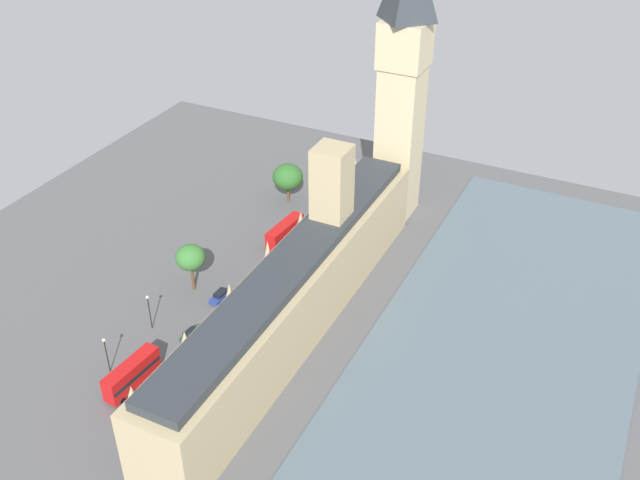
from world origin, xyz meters
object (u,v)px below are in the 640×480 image
at_px(double_decker_bus_near_tower, 132,374).
at_px(car_dark_green_under_trees, 192,334).
at_px(pedestrian_kerbside, 311,254).
at_px(pedestrian_corner, 317,242).
at_px(clock_tower, 403,74).
at_px(double_decker_bus_opposite_hall, 285,233).
at_px(plane_tree_trailing, 288,177).
at_px(car_yellow_cab_leading, 254,280).
at_px(plane_tree_by_river_gate, 190,258).
at_px(street_lamp_slot_10, 106,349).
at_px(car_blue_midblock, 220,296).
at_px(parliament_building, 298,288).
at_px(street_lamp_slot_11, 149,306).
at_px(pedestrian_far_end, 322,237).

bearing_deg(double_decker_bus_near_tower, car_dark_green_under_trees, -92.14).
height_order(pedestrian_kerbside, pedestrian_corner, pedestrian_kerbside).
bearing_deg(clock_tower, double_decker_bus_opposite_hall, 56.05).
bearing_deg(plane_tree_trailing, car_yellow_cab_leading, 106.28).
relative_size(plane_tree_by_river_gate, street_lamp_slot_10, 1.39).
bearing_deg(car_blue_midblock, pedestrian_kerbside, -112.50).
bearing_deg(plane_tree_by_river_gate, parliament_building, 178.90).
relative_size(clock_tower, street_lamp_slot_11, 8.57).
bearing_deg(car_yellow_cab_leading, parliament_building, -19.87).
relative_size(double_decker_bus_opposite_hall, street_lamp_slot_11, 1.53).
height_order(double_decker_bus_near_tower, pedestrian_far_end, double_decker_bus_near_tower).
xyz_separation_m(parliament_building, pedestrian_corner, (8.09, -23.86, -7.25)).
xyz_separation_m(car_dark_green_under_trees, plane_tree_trailing, (7.14, -48.24, 5.28)).
bearing_deg(plane_tree_by_river_gate, double_decker_bus_opposite_hall, -110.83).
distance_m(double_decker_bus_opposite_hall, pedestrian_kerbside, 7.42).
bearing_deg(double_decker_bus_opposite_hall, double_decker_bus_near_tower, 92.68).
bearing_deg(pedestrian_far_end, double_decker_bus_opposite_hall, -155.52).
bearing_deg(pedestrian_far_end, street_lamp_slot_10, -116.79).
relative_size(car_yellow_cab_leading, pedestrian_corner, 2.98).
distance_m(car_yellow_cab_leading, pedestrian_kerbside, 14.09).
xyz_separation_m(clock_tower, car_blue_midblock, (16.93, 44.15, -30.20)).
height_order(car_yellow_cab_leading, plane_tree_trailing, plane_tree_trailing).
height_order(double_decker_bus_opposite_hall, double_decker_bus_near_tower, same).
bearing_deg(street_lamp_slot_10, clock_tower, -108.55).
relative_size(double_decker_bus_near_tower, pedestrian_kerbside, 6.89).
height_order(clock_tower, car_yellow_cab_leading, clock_tower).
bearing_deg(street_lamp_slot_10, double_decker_bus_opposite_hall, -99.57).
relative_size(double_decker_bus_opposite_hall, pedestrian_kerbside, 6.89).
bearing_deg(pedestrian_kerbside, street_lamp_slot_10, -42.64).
height_order(pedestrian_kerbside, plane_tree_by_river_gate, plane_tree_by_river_gate).
xyz_separation_m(pedestrian_far_end, plane_tree_trailing, (13.69, -10.94, 5.48)).
height_order(parliament_building, street_lamp_slot_11, parliament_building).
bearing_deg(pedestrian_corner, double_decker_bus_opposite_hall, 36.60).
relative_size(pedestrian_corner, street_lamp_slot_10, 0.22).
relative_size(pedestrian_kerbside, street_lamp_slot_10, 0.23).
bearing_deg(clock_tower, street_lamp_slot_10, 71.45).
height_order(parliament_building, pedestrian_kerbside, parliament_building).
relative_size(car_yellow_cab_leading, street_lamp_slot_11, 0.64).
relative_size(double_decker_bus_opposite_hall, car_blue_midblock, 2.31).
xyz_separation_m(car_blue_midblock, street_lamp_slot_10, (5.87, 23.78, 3.86)).
bearing_deg(car_dark_green_under_trees, double_decker_bus_near_tower, -90.17).
bearing_deg(parliament_building, car_blue_midblock, 0.70).
xyz_separation_m(car_dark_green_under_trees, street_lamp_slot_11, (7.81, 0.79, 3.93)).
bearing_deg(double_decker_bus_opposite_hall, pedestrian_far_end, -139.06).
bearing_deg(street_lamp_slot_10, parliament_building, -132.47).
xyz_separation_m(car_yellow_cab_leading, street_lamp_slot_11, (9.51, 18.77, 3.93)).
bearing_deg(clock_tower, car_blue_midblock, 69.02).
distance_m(car_dark_green_under_trees, street_lamp_slot_11, 8.78).
xyz_separation_m(pedestrian_corner, street_lamp_slot_10, (13.86, 47.84, 4.07)).
height_order(double_decker_bus_opposite_hall, pedestrian_corner, double_decker_bus_opposite_hall).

